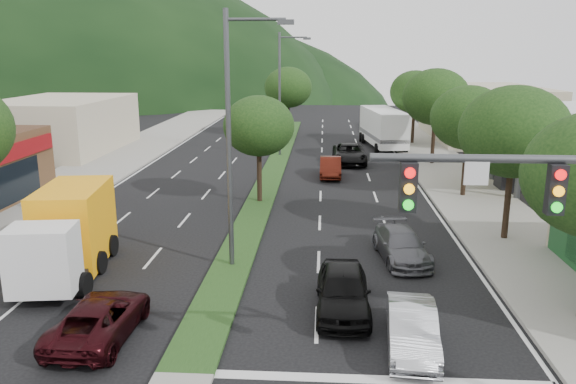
# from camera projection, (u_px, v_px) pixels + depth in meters

# --- Properties ---
(ground) EXTENTS (160.00, 160.00, 0.00)m
(ground) POSITION_uv_depth(u_px,v_px,m) (184.00, 377.00, 14.99)
(ground) COLOR black
(ground) RESTS_ON ground
(sidewalk_right) EXTENTS (5.00, 90.00, 0.15)m
(sidewalk_right) POSITION_uv_depth(u_px,v_px,m) (452.00, 178.00, 38.41)
(sidewalk_right) COLOR gray
(sidewalk_right) RESTS_ON ground
(sidewalk_left) EXTENTS (6.00, 90.00, 0.15)m
(sidewalk_left) POSITION_uv_depth(u_px,v_px,m) (90.00, 173.00, 39.98)
(sidewalk_left) COLOR gray
(sidewalk_left) RESTS_ON ground
(median) EXTENTS (1.60, 56.00, 0.12)m
(median) POSITION_uv_depth(u_px,v_px,m) (275.00, 167.00, 42.09)
(median) COLOR #1B3914
(median) RESTS_ON ground
(bldg_left_far) EXTENTS (9.00, 14.00, 4.60)m
(bldg_left_far) POSITION_uv_depth(u_px,v_px,m) (62.00, 125.00, 48.53)
(bldg_left_far) COLOR #BDB496
(bldg_left_far) RESTS_ON ground
(bldg_right_far) EXTENTS (10.00, 16.00, 5.20)m
(bldg_right_far) POSITION_uv_depth(u_px,v_px,m) (484.00, 113.00, 55.77)
(bldg_right_far) COLOR #BDB496
(bldg_right_far) RESTS_ON ground
(tree_r_b) EXTENTS (4.80, 4.80, 6.94)m
(tree_r_b) POSITION_uv_depth(u_px,v_px,m) (514.00, 132.00, 24.65)
(tree_r_b) COLOR black
(tree_r_b) RESTS_ON sidewalk_right
(tree_r_c) EXTENTS (4.40, 4.40, 6.48)m
(tree_r_c) POSITION_uv_depth(u_px,v_px,m) (469.00, 118.00, 32.47)
(tree_r_c) COLOR black
(tree_r_c) RESTS_ON sidewalk_right
(tree_r_d) EXTENTS (5.00, 5.00, 7.17)m
(tree_r_d) POSITION_uv_depth(u_px,v_px,m) (436.00, 97.00, 42.05)
(tree_r_d) COLOR black
(tree_r_d) RESTS_ON sidewalk_right
(tree_r_e) EXTENTS (4.60, 4.60, 6.71)m
(tree_r_e) POSITION_uv_depth(u_px,v_px,m) (415.00, 92.00, 51.80)
(tree_r_e) COLOR black
(tree_r_e) RESTS_ON sidewalk_right
(tree_med_near) EXTENTS (4.00, 4.00, 6.02)m
(tree_med_near) POSITION_uv_depth(u_px,v_px,m) (259.00, 126.00, 31.35)
(tree_med_near) COLOR black
(tree_med_near) RESTS_ON median
(tree_med_far) EXTENTS (4.80, 4.80, 6.94)m
(tree_med_far) POSITION_uv_depth(u_px,v_px,m) (288.00, 87.00, 56.39)
(tree_med_far) COLOR black
(tree_med_far) RESTS_ON median
(streetlight_near) EXTENTS (2.60, 0.25, 10.00)m
(streetlight_near) POSITION_uv_depth(u_px,v_px,m) (234.00, 129.00, 21.37)
(streetlight_near) COLOR #47494C
(streetlight_near) RESTS_ON ground
(streetlight_mid) EXTENTS (2.60, 0.25, 10.00)m
(streetlight_mid) POSITION_uv_depth(u_px,v_px,m) (282.00, 88.00, 45.58)
(streetlight_mid) COLOR #47494C
(streetlight_mid) RESTS_ON ground
(sedan_silver) EXTENTS (1.67, 4.03, 1.30)m
(sedan_silver) POSITION_uv_depth(u_px,v_px,m) (412.00, 329.00, 16.27)
(sedan_silver) COLOR #B8BBC1
(sedan_silver) RESTS_ON ground
(suv_maroon) EXTENTS (2.14, 4.50, 1.24)m
(suv_maroon) POSITION_uv_depth(u_px,v_px,m) (100.00, 318.00, 16.97)
(suv_maroon) COLOR black
(suv_maroon) RESTS_ON ground
(car_queue_a) EXTENTS (1.80, 4.41, 1.50)m
(car_queue_a) POSITION_uv_depth(u_px,v_px,m) (343.00, 290.00, 18.64)
(car_queue_a) COLOR black
(car_queue_a) RESTS_ON ground
(car_queue_b) EXTENTS (2.32, 4.56, 1.27)m
(car_queue_b) POSITION_uv_depth(u_px,v_px,m) (401.00, 245.00, 23.35)
(car_queue_b) COLOR #54545A
(car_queue_b) RESTS_ON ground
(car_queue_c) EXTENTS (1.45, 4.12, 1.36)m
(car_queue_c) POSITION_uv_depth(u_px,v_px,m) (330.00, 167.00, 38.96)
(car_queue_c) COLOR #4C150C
(car_queue_c) RESTS_ON ground
(car_queue_d) EXTENTS (2.60, 5.45, 1.50)m
(car_queue_d) POSITION_uv_depth(u_px,v_px,m) (349.00, 154.00, 43.69)
(car_queue_d) COLOR black
(car_queue_d) RESTS_ON ground
(box_truck) EXTENTS (3.28, 6.87, 3.26)m
(box_truck) POSITION_uv_depth(u_px,v_px,m) (69.00, 234.00, 21.87)
(box_truck) COLOR silver
(box_truck) RESTS_ON ground
(motorhome) EXTENTS (3.84, 9.23, 3.44)m
(motorhome) POSITION_uv_depth(u_px,v_px,m) (383.00, 127.00, 50.80)
(motorhome) COLOR white
(motorhome) RESTS_ON ground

